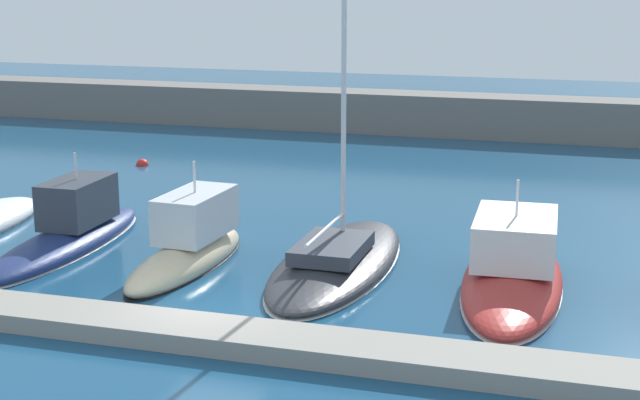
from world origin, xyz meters
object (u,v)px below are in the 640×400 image
(motorboat_sand_fourth, at_px, (189,245))
(sailboat_charcoal_fifth, at_px, (337,259))
(motorboat_navy_third, at_px, (70,231))
(motorboat_red_sixth, at_px, (513,269))
(mooring_buoy_red, at_px, (142,165))

(motorboat_sand_fourth, xyz_separation_m, sailboat_charcoal_fifth, (4.44, 1.04, -0.37))
(motorboat_navy_third, bearing_deg, motorboat_sand_fourth, -100.59)
(motorboat_red_sixth, bearing_deg, mooring_buoy_red, 52.93)
(motorboat_sand_fourth, height_order, mooring_buoy_red, motorboat_sand_fourth)
(motorboat_navy_third, xyz_separation_m, motorboat_sand_fourth, (4.67, -0.80, 0.12))
(mooring_buoy_red, bearing_deg, motorboat_sand_fourth, -57.72)
(motorboat_sand_fourth, relative_size, motorboat_red_sixth, 0.74)
(motorboat_sand_fourth, relative_size, mooring_buoy_red, 11.55)
(motorboat_red_sixth, relative_size, mooring_buoy_red, 15.54)
(motorboat_navy_third, relative_size, sailboat_charcoal_fifth, 0.61)
(sailboat_charcoal_fifth, xyz_separation_m, mooring_buoy_red, (-13.00, 12.51, -0.28))
(sailboat_charcoal_fifth, height_order, mooring_buoy_red, sailboat_charcoal_fifth)
(motorboat_navy_third, distance_m, mooring_buoy_red, 13.34)
(motorboat_navy_third, distance_m, motorboat_sand_fourth, 4.73)
(sailboat_charcoal_fifth, height_order, motorboat_red_sixth, sailboat_charcoal_fifth)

